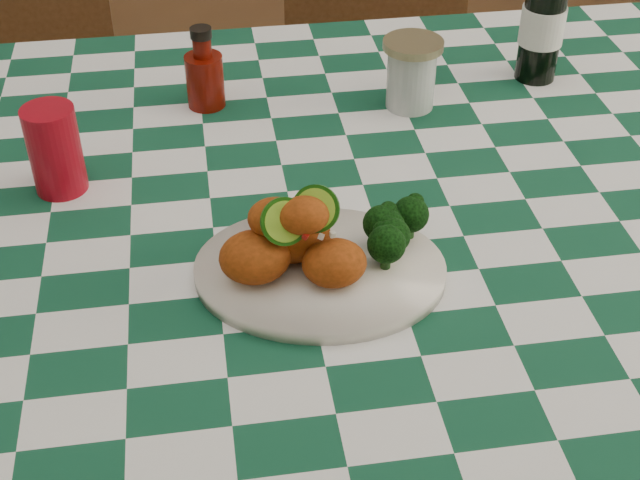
{
  "coord_description": "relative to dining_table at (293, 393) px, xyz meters",
  "views": [
    {
      "loc": [
        -0.11,
        -0.97,
        1.46
      ],
      "look_at": [
        0.02,
        -0.18,
        0.84
      ],
      "focal_mm": 50.0,
      "sensor_mm": 36.0,
      "label": 1
    }
  ],
  "objects": [
    {
      "name": "beer_bottle",
      "position": [
        0.43,
        0.26,
        0.51
      ],
      "size": [
        0.08,
        0.08,
        0.24
      ],
      "primitive_type": null,
      "rotation": [
        0.0,
        0.0,
        -0.17
      ],
      "color": "black",
      "rests_on": "dining_table"
    },
    {
      "name": "mason_jar",
      "position": [
        0.21,
        0.2,
        0.45
      ],
      "size": [
        0.1,
        0.1,
        0.11
      ],
      "primitive_type": null,
      "rotation": [
        0.0,
        0.0,
        0.07
      ],
      "color": "#B2BCBA",
      "rests_on": "dining_table"
    },
    {
      "name": "wooden_chair_left",
      "position": [
        -0.47,
        0.77,
        0.05
      ],
      "size": [
        0.42,
        0.44,
        0.88
      ],
      "primitive_type": null,
      "rotation": [
        0.0,
        0.0,
        0.04
      ],
      "color": "#472814",
      "rests_on": "ground"
    },
    {
      "name": "wooden_chair_right",
      "position": [
        0.27,
        0.72,
        0.06
      ],
      "size": [
        0.49,
        0.5,
        0.9
      ],
      "primitive_type": null,
      "rotation": [
        0.0,
        0.0,
        -0.2
      ],
      "color": "#472814",
      "rests_on": "ground"
    },
    {
      "name": "red_tumbler",
      "position": [
        -0.3,
        0.05,
        0.45
      ],
      "size": [
        0.09,
        0.09,
        0.12
      ],
      "primitive_type": "cylinder",
      "rotation": [
        0.0,
        0.0,
        -0.3
      ],
      "color": "maroon",
      "rests_on": "dining_table"
    },
    {
      "name": "plate",
      "position": [
        0.02,
        -0.18,
        0.4
      ],
      "size": [
        0.33,
        0.28,
        0.02
      ],
      "primitive_type": null,
      "rotation": [
        0.0,
        0.0,
        -0.17
      ],
      "color": "silver",
      "rests_on": "dining_table"
    },
    {
      "name": "fried_chicken_pile",
      "position": [
        -0.0,
        -0.18,
        0.46
      ],
      "size": [
        0.15,
        0.11,
        0.1
      ],
      "primitive_type": null,
      "color": "#A43E0F",
      "rests_on": "plate"
    },
    {
      "name": "ketchup_bottle",
      "position": [
        -0.09,
        0.25,
        0.46
      ],
      "size": [
        0.06,
        0.06,
        0.13
      ],
      "primitive_type": null,
      "rotation": [
        0.0,
        0.0,
        0.12
      ],
      "color": "#5B0C04",
      "rests_on": "dining_table"
    },
    {
      "name": "broccoli_side",
      "position": [
        0.11,
        -0.17,
        0.44
      ],
      "size": [
        0.08,
        0.08,
        0.06
      ],
      "primitive_type": null,
      "color": "black",
      "rests_on": "plate"
    },
    {
      "name": "dining_table",
      "position": [
        0.0,
        0.0,
        0.0
      ],
      "size": [
        1.66,
        1.06,
        0.79
      ],
      "primitive_type": null,
      "color": "#11462E",
      "rests_on": "ground"
    }
  ]
}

